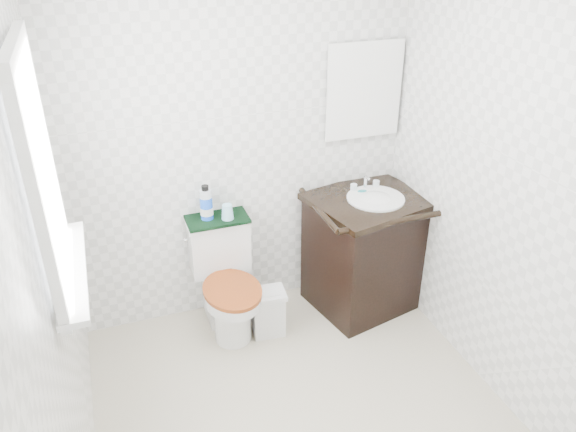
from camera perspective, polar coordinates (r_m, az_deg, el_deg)
floor at (r=3.25m, az=2.11°, el=-20.32°), size 2.40×2.40×0.00m
wall_back at (r=3.52m, az=-4.80°, el=7.55°), size 2.40×0.00×2.40m
wall_left at (r=2.36m, az=-23.20°, el=-6.07°), size 0.00×2.40×2.40m
wall_right at (r=3.03m, az=22.24°, el=1.92°), size 0.00×2.40×2.40m
window at (r=2.42m, az=-23.95°, el=4.16°), size 0.02×0.70×0.90m
mirror at (r=3.70m, az=7.70°, el=12.51°), size 0.50×0.02×0.60m
toilet at (r=3.69m, az=-6.38°, el=-6.87°), size 0.40×0.62×0.74m
vanity at (r=3.86m, az=7.90°, el=-3.32°), size 0.83×0.75×0.92m
trash_bin at (r=3.70m, az=-2.04°, el=-9.71°), size 0.24×0.20×0.32m
towel at (r=3.57m, az=-7.20°, el=-0.31°), size 0.39×0.22×0.02m
mouthwash_bottle at (r=3.52m, az=-8.31°, el=1.25°), size 0.08×0.08×0.23m
cup at (r=3.52m, az=-6.18°, el=0.43°), size 0.08×0.08×0.10m
soap_bar at (r=3.74m, az=7.54°, el=2.52°), size 0.07×0.05×0.02m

